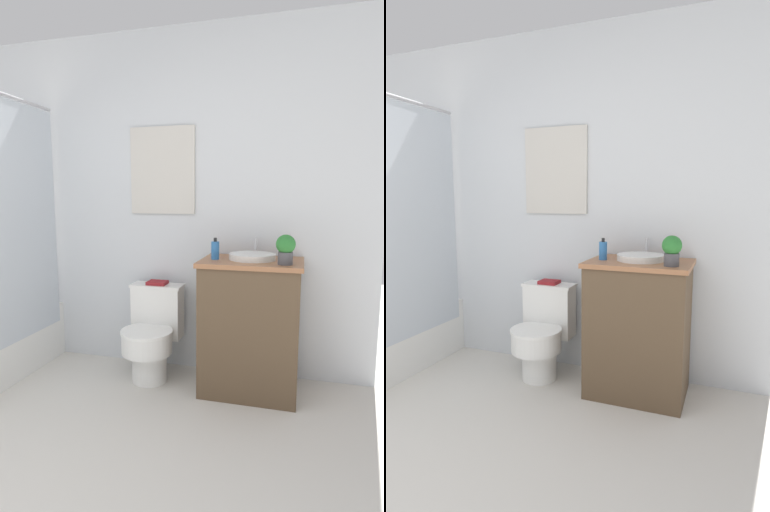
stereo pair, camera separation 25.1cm
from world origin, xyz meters
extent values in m
cube|color=silver|center=(0.00, 2.42, 1.25)|extent=(3.55, 0.05, 2.50)
cube|color=beige|center=(0.24, 2.38, 1.50)|extent=(0.49, 0.02, 0.63)
cube|color=beige|center=(0.24, 2.38, 1.50)|extent=(0.46, 0.01, 0.60)
cube|color=silver|center=(-0.67, 1.71, 1.12)|extent=(0.01, 1.26, 1.66)
cylinder|color=#B7B7BC|center=(-0.67, 1.71, 1.97)|extent=(0.02, 1.26, 0.02)
cylinder|color=white|center=(0.23, 2.08, 0.11)|extent=(0.25, 0.25, 0.23)
cylinder|color=white|center=(0.23, 2.03, 0.30)|extent=(0.35, 0.35, 0.14)
cylinder|color=white|center=(0.23, 2.03, 0.38)|extent=(0.36, 0.36, 0.02)
cube|color=white|center=(0.23, 2.26, 0.46)|extent=(0.37, 0.17, 0.38)
cube|color=white|center=(0.23, 2.26, 0.66)|extent=(0.38, 0.17, 0.02)
cube|color=brown|center=(0.94, 2.13, 0.43)|extent=(0.63, 0.46, 0.87)
cube|color=#9E6642|center=(0.94, 2.13, 0.88)|extent=(0.66, 0.49, 0.03)
cylinder|color=white|center=(0.94, 2.15, 0.92)|extent=(0.31, 0.31, 0.04)
cylinder|color=silver|center=(0.94, 2.33, 0.96)|extent=(0.02, 0.02, 0.13)
cylinder|color=#2D6BB2|center=(0.70, 2.10, 0.96)|extent=(0.05, 0.05, 0.12)
cylinder|color=black|center=(0.70, 2.10, 1.03)|extent=(0.02, 0.02, 0.02)
cylinder|color=#4C4C51|center=(1.16, 2.01, 0.94)|extent=(0.09, 0.09, 0.08)
sphere|color=#2D7A33|center=(1.16, 2.01, 1.02)|extent=(0.12, 0.12, 0.12)
cube|color=maroon|center=(0.23, 2.26, 0.68)|extent=(0.14, 0.12, 0.02)
camera|label=1|loc=(1.25, -0.46, 1.30)|focal=28.00mm
camera|label=2|loc=(1.49, -0.38, 1.30)|focal=28.00mm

